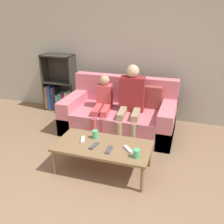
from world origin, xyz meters
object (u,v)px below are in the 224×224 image
at_px(tv_remote_0, 109,150).
at_px(tv_remote_2, 128,149).
at_px(person_child, 103,102).
at_px(tv_remote_3, 94,146).
at_px(bookshelf, 60,90).
at_px(cup_near, 95,134).
at_px(person_adult, 131,97).
at_px(coffee_table, 103,147).
at_px(cup_far, 137,154).
at_px(couch, 120,115).
at_px(tv_remote_1, 83,140).

relative_size(tv_remote_0, tv_remote_2, 1.10).
xyz_separation_m(person_child, tv_remote_3, (0.26, -1.07, -0.14)).
distance_m(bookshelf, cup_near, 2.06).
relative_size(person_adult, person_child, 1.22).
bearing_deg(cup_near, coffee_table, -41.22).
relative_size(cup_near, cup_far, 1.09).
relative_size(couch, coffee_table, 1.52).
relative_size(person_adult, tv_remote_2, 7.12).
distance_m(couch, person_adult, 0.42).
height_order(tv_remote_1, tv_remote_3, same).
xyz_separation_m(person_child, cup_far, (0.80, -1.15, -0.10)).
relative_size(tv_remote_0, tv_remote_1, 0.98).
height_order(person_adult, tv_remote_3, person_adult).
bearing_deg(coffee_table, tv_remote_1, 174.00).
bearing_deg(couch, person_adult, -24.48).
bearing_deg(bookshelf, cup_far, -43.20).
bearing_deg(cup_far, person_child, 124.86).
bearing_deg(tv_remote_0, tv_remote_3, 168.05).
height_order(couch, coffee_table, couch).
height_order(coffee_table, tv_remote_2, tv_remote_2).
xyz_separation_m(person_adult, tv_remote_2, (0.23, -1.07, -0.26)).
xyz_separation_m(tv_remote_0, tv_remote_2, (0.21, 0.08, 0.00)).
relative_size(tv_remote_0, tv_remote_3, 0.98).
bearing_deg(tv_remote_0, cup_far, -9.84).
height_order(cup_near, tv_remote_3, cup_near).
bearing_deg(tv_remote_3, cup_far, 1.61).
xyz_separation_m(bookshelf, cup_near, (1.35, -1.55, 0.02)).
xyz_separation_m(cup_near, tv_remote_2, (0.47, -0.15, -0.04)).
xyz_separation_m(tv_remote_1, tv_remote_2, (0.60, -0.05, 0.00)).
height_order(cup_far, tv_remote_1, cup_far).
relative_size(person_child, tv_remote_0, 5.35).
height_order(cup_far, tv_remote_3, cup_far).
distance_m(person_adult, tv_remote_1, 1.12).
relative_size(bookshelf, cup_far, 11.15).
distance_m(couch, person_child, 0.37).
height_order(tv_remote_0, tv_remote_3, same).
bearing_deg(tv_remote_0, coffee_table, 135.53).
height_order(cup_near, tv_remote_2, cup_near).
relative_size(coffee_table, tv_remote_2, 7.43).
relative_size(couch, tv_remote_1, 10.04).
bearing_deg(tv_remote_1, person_child, 74.66).
bearing_deg(tv_remote_1, tv_remote_3, -46.74).
height_order(bookshelf, person_child, bookshelf).
xyz_separation_m(couch, coffee_table, (0.11, -1.14, 0.06)).
distance_m(person_child, tv_remote_2, 1.23).
relative_size(coffee_table, tv_remote_1, 6.62).
distance_m(person_adult, tv_remote_0, 1.18).
bearing_deg(tv_remote_0, cup_near, 135.96).
relative_size(couch, bookshelf, 1.63).
bearing_deg(tv_remote_3, person_child, 113.63).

